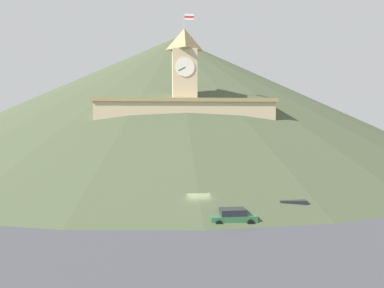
{
  "coord_description": "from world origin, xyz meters",
  "views": [
    {
      "loc": [
        -4.02,
        -39.48,
        10.2
      ],
      "look_at": [
        0.0,
        8.13,
        7.29
      ],
      "focal_mm": 35.0,
      "sensor_mm": 36.0,
      "label": 1
    }
  ],
  "objects_px": {
    "street_lamp_right": "(126,167)",
    "car_black_suv": "(270,195)",
    "car_green_wagon": "(233,217)",
    "street_lamp_far_left": "(182,166)",
    "car_silver_hatch": "(156,212)",
    "car_gray_pickup": "(292,208)",
    "car_yellow_coupe": "(207,195)",
    "street_lamp_far_right": "(253,167)"
  },
  "relations": [
    {
      "from": "street_lamp_right",
      "to": "car_black_suv",
      "type": "height_order",
      "value": "street_lamp_right"
    },
    {
      "from": "street_lamp_far_right",
      "to": "street_lamp_right",
      "type": "bearing_deg",
      "value": 180.0
    },
    {
      "from": "street_lamp_right",
      "to": "car_silver_hatch",
      "type": "relative_size",
      "value": 1.12
    },
    {
      "from": "street_lamp_far_right",
      "to": "car_silver_hatch",
      "type": "relative_size",
      "value": 1.08
    },
    {
      "from": "street_lamp_far_left",
      "to": "car_silver_hatch",
      "type": "height_order",
      "value": "street_lamp_far_left"
    },
    {
      "from": "street_lamp_far_right",
      "to": "car_green_wagon",
      "type": "relative_size",
      "value": 0.93
    },
    {
      "from": "car_green_wagon",
      "to": "car_black_suv",
      "type": "bearing_deg",
      "value": 54.45
    },
    {
      "from": "car_silver_hatch",
      "to": "car_black_suv",
      "type": "bearing_deg",
      "value": -157.36
    },
    {
      "from": "street_lamp_far_right",
      "to": "car_green_wagon",
      "type": "distance_m",
      "value": 21.76
    },
    {
      "from": "car_black_suv",
      "to": "car_yellow_coupe",
      "type": "relative_size",
      "value": 1.19
    },
    {
      "from": "car_green_wagon",
      "to": "car_yellow_coupe",
      "type": "height_order",
      "value": "car_green_wagon"
    },
    {
      "from": "car_green_wagon",
      "to": "street_lamp_far_right",
      "type": "bearing_deg",
      "value": 69.03
    },
    {
      "from": "street_lamp_far_left",
      "to": "car_yellow_coupe",
      "type": "height_order",
      "value": "street_lamp_far_left"
    },
    {
      "from": "street_lamp_right",
      "to": "street_lamp_far_right",
      "type": "height_order",
      "value": "street_lamp_right"
    },
    {
      "from": "car_black_suv",
      "to": "car_gray_pickup",
      "type": "distance_m",
      "value": 7.31
    },
    {
      "from": "car_green_wagon",
      "to": "car_yellow_coupe",
      "type": "distance_m",
      "value": 11.86
    },
    {
      "from": "street_lamp_right",
      "to": "car_yellow_coupe",
      "type": "relative_size",
      "value": 1.05
    },
    {
      "from": "street_lamp_far_left",
      "to": "car_green_wagon",
      "type": "distance_m",
      "value": 20.93
    },
    {
      "from": "car_silver_hatch",
      "to": "car_yellow_coupe",
      "type": "height_order",
      "value": "car_silver_hatch"
    },
    {
      "from": "car_black_suv",
      "to": "car_yellow_coupe",
      "type": "distance_m",
      "value": 8.15
    },
    {
      "from": "car_green_wagon",
      "to": "street_lamp_far_left",
      "type": "bearing_deg",
      "value": 98.95
    },
    {
      "from": "car_black_suv",
      "to": "street_lamp_far_left",
      "type": "bearing_deg",
      "value": -37.3
    },
    {
      "from": "street_lamp_right",
      "to": "car_black_suv",
      "type": "distance_m",
      "value": 21.89
    },
    {
      "from": "street_lamp_far_right",
      "to": "car_silver_hatch",
      "type": "bearing_deg",
      "value": -130.15
    },
    {
      "from": "street_lamp_far_right",
      "to": "car_yellow_coupe",
      "type": "bearing_deg",
      "value": -133.89
    },
    {
      "from": "street_lamp_right",
      "to": "street_lamp_far_right",
      "type": "relative_size",
      "value": 1.04
    },
    {
      "from": "car_silver_hatch",
      "to": "car_yellow_coupe",
      "type": "xyz_separation_m",
      "value": [
        6.53,
        8.95,
        -0.07
      ]
    },
    {
      "from": "street_lamp_far_left",
      "to": "car_green_wagon",
      "type": "xyz_separation_m",
      "value": [
        3.82,
        -20.4,
        -2.72
      ]
    },
    {
      "from": "car_silver_hatch",
      "to": "car_yellow_coupe",
      "type": "distance_m",
      "value": 11.07
    },
    {
      "from": "street_lamp_far_right",
      "to": "car_gray_pickup",
      "type": "xyz_separation_m",
      "value": [
        -0.11,
        -17.48,
        -2.4
      ]
    },
    {
      "from": "street_lamp_far_left",
      "to": "street_lamp_far_right",
      "type": "height_order",
      "value": "street_lamp_far_left"
    },
    {
      "from": "car_yellow_coupe",
      "to": "car_gray_pickup",
      "type": "relative_size",
      "value": 0.79
    },
    {
      "from": "street_lamp_far_right",
      "to": "car_green_wagon",
      "type": "bearing_deg",
      "value": -109.3
    },
    {
      "from": "car_green_wagon",
      "to": "car_yellow_coupe",
      "type": "bearing_deg",
      "value": 93.77
    },
    {
      "from": "car_black_suv",
      "to": "car_gray_pickup",
      "type": "xyz_separation_m",
      "value": [
        0.17,
        -7.31,
        -0.02
      ]
    },
    {
      "from": "street_lamp_far_left",
      "to": "car_yellow_coupe",
      "type": "xyz_separation_m",
      "value": [
        2.7,
        -8.6,
        -2.82
      ]
    },
    {
      "from": "street_lamp_far_left",
      "to": "car_black_suv",
      "type": "distance_m",
      "value": 14.99
    },
    {
      "from": "street_lamp_far_right",
      "to": "car_yellow_coupe",
      "type": "distance_m",
      "value": 12.21
    },
    {
      "from": "street_lamp_right",
      "to": "car_green_wagon",
      "type": "relative_size",
      "value": 0.97
    },
    {
      "from": "street_lamp_right",
      "to": "car_yellow_coupe",
      "type": "distance_m",
      "value": 14.4
    },
    {
      "from": "car_silver_hatch",
      "to": "car_gray_pickup",
      "type": "height_order",
      "value": "car_gray_pickup"
    },
    {
      "from": "street_lamp_far_right",
      "to": "car_silver_hatch",
      "type": "xyz_separation_m",
      "value": [
        -14.8,
        -17.54,
        -2.52
      ]
    }
  ]
}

